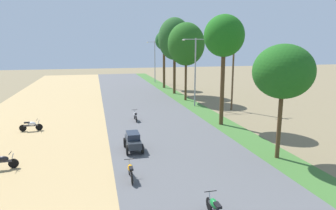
% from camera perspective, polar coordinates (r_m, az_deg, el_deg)
% --- Properties ---
extents(parked_motorbike_second, '(1.80, 0.54, 0.94)m').
position_cam_1_polar(parked_motorbike_second, '(19.68, -28.94, -9.22)').
color(parked_motorbike_second, black).
rests_on(parked_motorbike_second, dirt_shoulder).
extents(parked_motorbike_third, '(1.80, 0.54, 0.94)m').
position_cam_1_polar(parked_motorbike_third, '(27.07, -24.46, -3.47)').
color(parked_motorbike_third, black).
rests_on(parked_motorbike_third, dirt_shoulder).
extents(median_tree_nearest, '(3.58, 3.58, 7.00)m').
position_cam_1_polar(median_tree_nearest, '(19.16, 20.96, 5.88)').
color(median_tree_nearest, '#4C351E').
rests_on(median_tree_nearest, median_strip).
extents(median_tree_second, '(3.42, 3.42, 9.44)m').
position_cam_1_polar(median_tree_second, '(26.33, 10.56, 12.57)').
color(median_tree_second, '#4C351E').
rests_on(median_tree_second, median_strip).
extents(median_tree_third, '(4.58, 4.58, 9.66)m').
position_cam_1_polar(median_tree_third, '(37.98, 3.45, 11.40)').
color(median_tree_third, '#4C351E').
rests_on(median_tree_third, median_strip).
extents(median_tree_fourth, '(4.62, 4.62, 10.73)m').
position_cam_1_polar(median_tree_fourth, '(43.37, 1.25, 12.37)').
color(median_tree_fourth, '#4C351E').
rests_on(median_tree_fourth, median_strip).
extents(median_tree_fifth, '(2.81, 2.81, 9.13)m').
position_cam_1_polar(median_tree_fifth, '(49.38, -0.77, 11.88)').
color(median_tree_fifth, '#4C351E').
rests_on(median_tree_fifth, median_strip).
extents(streetlamp_near, '(3.16, 0.20, 7.69)m').
position_cam_1_polar(streetlamp_near, '(34.38, 5.18, 7.10)').
color(streetlamp_near, gray).
rests_on(streetlamp_near, median_strip).
extents(streetlamp_mid, '(3.16, 0.20, 7.63)m').
position_cam_1_polar(streetlamp_mid, '(57.00, -2.50, 8.74)').
color(streetlamp_mid, gray).
rests_on(streetlamp_mid, median_strip).
extents(utility_pole_near, '(1.80, 0.20, 8.12)m').
position_cam_1_polar(utility_pole_near, '(33.13, 12.18, 6.30)').
color(utility_pole_near, brown).
rests_on(utility_pole_near, ground).
extents(car_sedan_charcoal, '(1.10, 2.26, 1.19)m').
position_cam_1_polar(car_sedan_charcoal, '(20.29, -6.63, -6.68)').
color(car_sedan_charcoal, '#282D33').
rests_on(car_sedan_charcoal, road_strip).
extents(motorbike_ahead_second, '(0.54, 1.80, 0.94)m').
position_cam_1_polar(motorbike_ahead_second, '(12.95, 8.79, -18.45)').
color(motorbike_ahead_second, black).
rests_on(motorbike_ahead_second, road_strip).
extents(motorbike_ahead_third, '(0.54, 1.80, 0.94)m').
position_cam_1_polar(motorbike_ahead_third, '(16.16, -7.12, -12.14)').
color(motorbike_ahead_third, black).
rests_on(motorbike_ahead_third, road_strip).
extents(motorbike_ahead_fourth, '(0.54, 1.80, 0.94)m').
position_cam_1_polar(motorbike_ahead_fourth, '(28.09, -6.20, -1.96)').
color(motorbike_ahead_fourth, black).
rests_on(motorbike_ahead_fourth, road_strip).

